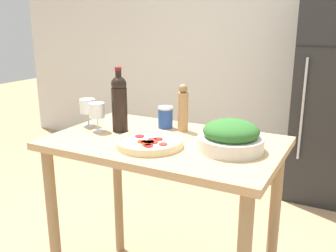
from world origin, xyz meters
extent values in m
cube|color=silver|center=(0.00, 2.24, 1.30)|extent=(6.40, 0.06, 2.60)
cylinder|color=#B2B2B7|center=(0.42, 1.49, 0.81)|extent=(0.02, 0.02, 0.81)
cube|color=tan|center=(0.00, 0.00, 0.91)|extent=(1.10, 0.68, 0.04)
cylinder|color=#967A55|center=(-0.49, -0.28, 0.44)|extent=(0.06, 0.06, 0.89)
cylinder|color=#967A55|center=(-0.49, 0.28, 0.44)|extent=(0.06, 0.06, 0.89)
cylinder|color=#967A55|center=(0.49, 0.28, 0.44)|extent=(0.06, 0.06, 0.89)
cylinder|color=black|center=(-0.27, 0.02, 1.04)|extent=(0.08, 0.08, 0.23)
sphere|color=black|center=(-0.27, 0.02, 1.17)|extent=(0.08, 0.08, 0.08)
cylinder|color=black|center=(-0.27, 0.02, 1.20)|extent=(0.03, 0.03, 0.07)
cylinder|color=maroon|center=(-0.27, 0.02, 1.25)|extent=(0.03, 0.03, 0.02)
cylinder|color=silver|center=(-0.38, -0.03, 0.93)|extent=(0.06, 0.06, 0.00)
cylinder|color=silver|center=(-0.38, -0.03, 0.96)|extent=(0.01, 0.01, 0.07)
cylinder|color=white|center=(-0.38, -0.03, 1.03)|extent=(0.08, 0.08, 0.08)
cylinder|color=maroon|center=(-0.38, -0.03, 1.01)|extent=(0.07, 0.07, 0.02)
cylinder|color=silver|center=(-0.48, 0.03, 0.93)|extent=(0.06, 0.06, 0.00)
cylinder|color=silver|center=(-0.48, 0.03, 0.96)|extent=(0.01, 0.01, 0.07)
cylinder|color=white|center=(-0.48, 0.03, 1.03)|extent=(0.08, 0.08, 0.08)
cylinder|color=maroon|center=(-0.48, 0.03, 1.01)|extent=(0.07, 0.07, 0.02)
cylinder|color=#AD7F51|center=(0.01, 0.18, 1.02)|extent=(0.05, 0.05, 0.20)
sphere|color=#936C45|center=(0.01, 0.18, 1.15)|extent=(0.05, 0.05, 0.05)
cylinder|color=silver|center=(0.33, 0.00, 0.96)|extent=(0.29, 0.29, 0.06)
ellipsoid|color=#2D6628|center=(0.33, 0.00, 1.01)|extent=(0.25, 0.25, 0.10)
cylinder|color=beige|center=(-0.02, -0.12, 0.94)|extent=(0.31, 0.31, 0.03)
torus|color=beige|center=(-0.02, -0.12, 0.95)|extent=(0.31, 0.31, 0.02)
cylinder|color=red|center=(0.01, -0.17, 0.95)|extent=(0.05, 0.05, 0.01)
cylinder|color=red|center=(-0.09, -0.08, 0.95)|extent=(0.04, 0.04, 0.01)
cylinder|color=red|center=(-0.04, -0.15, 0.95)|extent=(0.04, 0.04, 0.01)
cylinder|color=red|center=(0.07, -0.14, 0.95)|extent=(0.04, 0.04, 0.01)
cylinder|color=red|center=(0.01, -0.13, 0.95)|extent=(0.05, 0.05, 0.01)
cylinder|color=red|center=(0.00, -0.14, 0.95)|extent=(0.05, 0.05, 0.01)
cylinder|color=red|center=(-0.02, -0.15, 0.95)|extent=(0.04, 0.04, 0.01)
cylinder|color=red|center=(0.02, -0.19, 0.95)|extent=(0.04, 0.04, 0.01)
cylinder|color=red|center=(-0.01, -0.10, 0.95)|extent=(0.04, 0.04, 0.01)
cylinder|color=red|center=(0.01, -0.08, 0.95)|extent=(0.04, 0.04, 0.01)
cylinder|color=#284CA3|center=(-0.10, 0.19, 0.98)|extent=(0.08, 0.08, 0.10)
cylinder|color=white|center=(-0.10, 0.19, 1.03)|extent=(0.08, 0.08, 0.01)
camera|label=1|loc=(0.81, -1.51, 1.47)|focal=40.00mm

